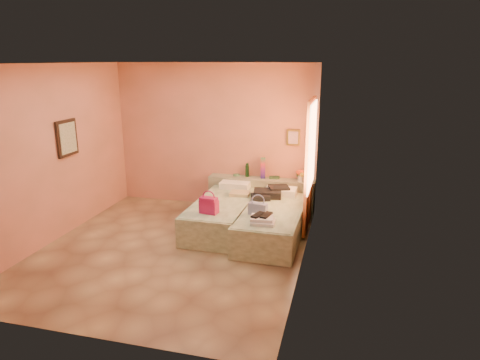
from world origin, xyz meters
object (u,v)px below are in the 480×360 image
object	(u,v)px
headboard_ledge	(261,194)
blue_handbag	(258,209)
bed_right	(273,223)
magenta_handbag	(209,205)
flower_vase	(301,174)
towel_stack	(263,220)
water_bottle	(247,170)
green_book	(274,178)
bed_left	(224,214)

from	to	relation	value
headboard_ledge	blue_handbag	xyz separation A→B (m)	(0.27, -1.56, 0.27)
bed_right	headboard_ledge	bearing A→B (deg)	110.70
bed_right	magenta_handbag	bearing A→B (deg)	-154.23
flower_vase	towel_stack	bearing A→B (deg)	-100.00
magenta_handbag	bed_right	bearing A→B (deg)	33.90
water_bottle	towel_stack	xyz separation A→B (m)	(0.71, -1.98, -0.23)
green_book	flower_vase	xyz separation A→B (m)	(0.51, -0.08, 0.12)
blue_handbag	bed_right	bearing A→B (deg)	69.38
green_book	bed_left	bearing A→B (deg)	-130.24
headboard_ledge	blue_handbag	world-z (taller)	blue_handbag
flower_vase	blue_handbag	xyz separation A→B (m)	(-0.49, -1.54, -0.19)
bed_right	blue_handbag	world-z (taller)	blue_handbag
headboard_ledge	bed_right	size ratio (longest dim) A/B	1.02
bed_left	blue_handbag	world-z (taller)	blue_handbag
flower_vase	magenta_handbag	bearing A→B (deg)	-126.92
headboard_ledge	bed_left	distance (m)	1.14
blue_handbag	towel_stack	bearing A→B (deg)	-57.41
bed_right	towel_stack	distance (m)	0.74
headboard_ledge	towel_stack	distance (m)	1.98
green_book	magenta_handbag	xyz separation A→B (m)	(-0.74, -1.75, -0.03)
headboard_ledge	green_book	bearing A→B (deg)	14.24
headboard_ledge	green_book	world-z (taller)	green_book
blue_handbag	towel_stack	size ratio (longest dim) A/B	0.84
headboard_ledge	blue_handbag	size ratio (longest dim) A/B	7.00
water_bottle	green_book	bearing A→B (deg)	0.01
headboard_ledge	magenta_handbag	bearing A→B (deg)	-106.48
headboard_ledge	bed_left	size ratio (longest dim) A/B	1.02
bed_right	blue_handbag	xyz separation A→B (m)	(-0.18, -0.32, 0.34)
green_book	magenta_handbag	distance (m)	1.90
green_book	towel_stack	distance (m)	1.99
green_book	headboard_ledge	bearing A→B (deg)	-174.11
water_bottle	magenta_handbag	xyz separation A→B (m)	(-0.20, -1.75, -0.14)
bed_left	bed_right	size ratio (longest dim) A/B	1.00
bed_right	flower_vase	size ratio (longest dim) A/B	7.53
bed_right	towel_stack	size ratio (longest dim) A/B	5.71
bed_right	water_bottle	size ratio (longest dim) A/B	7.84
magenta_handbag	blue_handbag	bearing A→B (deg)	18.20
headboard_ledge	flower_vase	distance (m)	0.88
flower_vase	headboard_ledge	bearing A→B (deg)	178.67
bed_left	towel_stack	xyz separation A→B (m)	(0.87, -0.87, 0.30)
water_bottle	flower_vase	bearing A→B (deg)	-4.32
bed_right	green_book	world-z (taller)	green_book
water_bottle	green_book	distance (m)	0.55
bed_left	water_bottle	xyz separation A→B (m)	(0.15, 1.11, 0.53)
headboard_ledge	bed_right	world-z (taller)	headboard_ledge
water_bottle	blue_handbag	distance (m)	1.73
blue_handbag	flower_vase	bearing A→B (deg)	81.92
blue_handbag	towel_stack	distance (m)	0.39
headboard_ledge	magenta_handbag	distance (m)	1.79
magenta_handbag	green_book	bearing A→B (deg)	75.91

